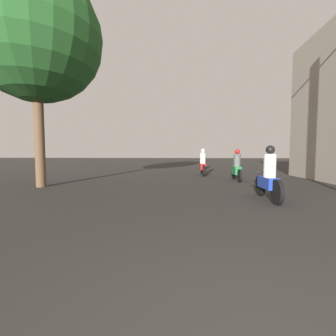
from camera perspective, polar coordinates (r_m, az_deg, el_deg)
motorcycle_blue at (r=6.88m, az=24.17°, el=-2.42°), size 0.60×1.91×1.53m
motorcycle_green at (r=11.26m, az=17.04°, el=0.01°), size 0.60×1.84×1.50m
motorcycle_red at (r=13.54m, az=8.82°, el=0.88°), size 0.60×2.05×1.58m
motorcycle_white at (r=18.70m, az=8.87°, el=1.52°), size 0.60×1.98×1.44m
street_tree at (r=10.91m, az=-30.57°, el=26.81°), size 4.85×4.85×8.12m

